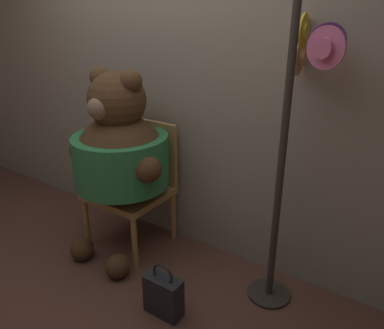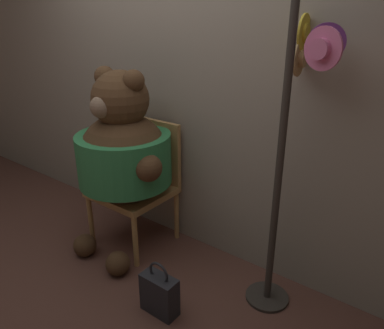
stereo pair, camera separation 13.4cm
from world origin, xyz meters
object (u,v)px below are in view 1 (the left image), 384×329
Objects in this scene: chair at (136,180)px; handbag_on_ground at (163,295)px; teddy_bear at (120,154)px; hat_display_rack at (291,144)px.

chair is 0.98m from handbag_on_ground.
hat_display_rack is (1.19, 0.16, 0.26)m from teddy_bear.
hat_display_rack is at bearing 7.88° from teddy_bear.
chair is at bearing 179.30° from hat_display_rack.
teddy_bear reaches higher than chair.
handbag_on_ground is (0.67, -0.39, -0.66)m from teddy_bear.
hat_display_rack is at bearing 46.93° from handbag_on_ground.
handbag_on_ground is (-0.52, -0.55, -0.92)m from hat_display_rack.
hat_display_rack is at bearing -0.70° from chair.
hat_display_rack reaches higher than handbag_on_ground.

